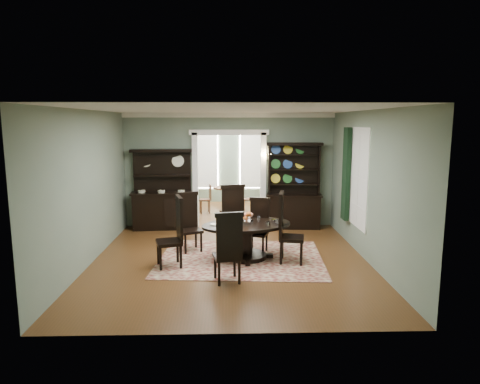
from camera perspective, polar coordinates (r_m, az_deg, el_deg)
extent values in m
cube|color=#583217|center=(8.72, -1.34, -9.20)|extent=(5.50, 6.00, 0.01)
cube|color=silver|center=(8.27, -1.42, 10.94)|extent=(5.50, 6.00, 0.01)
cube|color=gray|center=(8.80, -19.59, 0.50)|extent=(0.01, 6.00, 3.00)
cube|color=gray|center=(8.82, 16.79, 0.67)|extent=(0.01, 6.00, 3.00)
cube|color=gray|center=(5.42, -1.24, -4.17)|extent=(5.50, 0.01, 3.00)
cube|color=gray|center=(11.48, -10.60, 2.83)|extent=(1.85, 0.01, 3.00)
cube|color=gray|center=(11.49, 7.70, 2.91)|extent=(1.85, 0.01, 3.00)
cube|color=gray|center=(11.27, -1.47, 9.23)|extent=(1.80, 0.01, 0.50)
cube|color=white|center=(11.22, -1.47, 10.20)|extent=(5.50, 0.10, 0.12)
cube|color=#583217|center=(13.31, -1.44, -2.70)|extent=(3.50, 3.50, 0.01)
cube|color=silver|center=(13.02, -1.50, 10.34)|extent=(3.50, 3.50, 0.01)
cube|color=gray|center=(13.20, -9.11, 3.69)|extent=(0.01, 3.50, 3.00)
cube|color=gray|center=(13.20, 6.16, 3.76)|extent=(0.01, 3.50, 3.00)
cube|color=gray|center=(14.83, -1.49, 4.41)|extent=(3.50, 0.01, 3.00)
cube|color=white|center=(14.79, -4.79, 4.57)|extent=(1.05, 0.06, 2.20)
cube|color=white|center=(14.80, 1.81, 4.59)|extent=(1.05, 0.06, 2.20)
cube|color=white|center=(11.41, -5.97, 1.63)|extent=(0.14, 0.25, 2.50)
cube|color=white|center=(11.41, 3.09, 1.67)|extent=(0.14, 0.25, 2.50)
cube|color=white|center=(11.27, -1.47, 7.96)|extent=(2.08, 0.25, 0.14)
cube|color=white|center=(9.37, 15.62, 1.82)|extent=(0.02, 1.10, 2.00)
cube|color=white|center=(9.36, 15.53, 1.82)|extent=(0.01, 1.22, 2.12)
cube|color=black|center=(9.99, 13.98, 2.34)|extent=(0.10, 0.35, 2.10)
cube|color=gold|center=(11.27, 3.40, 4.64)|extent=(0.08, 0.05, 0.18)
sphere|color=#FFD88C|center=(11.11, 2.95, 4.99)|extent=(0.07, 0.07, 0.07)
sphere|color=#FFD88C|center=(11.13, 3.99, 4.98)|extent=(0.07, 0.07, 0.07)
cube|color=maroon|center=(8.85, 0.11, -8.84)|extent=(3.47, 2.79, 0.01)
ellipsoid|color=black|center=(8.69, 0.90, -4.40)|extent=(2.10, 1.63, 0.05)
cylinder|color=black|center=(8.70, 0.90, -4.62)|extent=(2.12, 2.12, 0.03)
cylinder|color=black|center=(8.77, 0.90, -6.53)|extent=(0.23, 0.23, 0.64)
cylinder|color=black|center=(8.87, 0.89, -8.52)|extent=(0.82, 0.82, 0.10)
cylinder|color=silver|center=(8.74, 0.89, -3.99)|extent=(0.28, 0.28, 0.05)
cube|color=black|center=(9.31, -6.60, -5.16)|extent=(0.58, 0.57, 0.06)
cube|color=black|center=(9.40, -7.01, -2.59)|extent=(0.43, 0.22, 0.76)
cube|color=black|center=(9.33, -7.06, -0.24)|extent=(0.48, 0.25, 0.08)
cylinder|color=black|center=(9.15, -7.28, -6.88)|extent=(0.05, 0.05, 0.45)
cylinder|color=black|center=(9.26, -5.20, -6.65)|extent=(0.05, 0.05, 0.45)
cylinder|color=black|center=(9.48, -7.92, -6.33)|extent=(0.05, 0.05, 0.45)
cylinder|color=black|center=(9.58, -5.90, -6.12)|extent=(0.05, 0.05, 0.45)
cube|color=black|center=(9.34, -0.67, -4.73)|extent=(0.58, 0.56, 0.07)
cube|color=black|center=(9.45, -0.95, -1.86)|extent=(0.50, 0.15, 0.85)
cube|color=black|center=(9.38, -0.96, 0.74)|extent=(0.55, 0.18, 0.09)
cylinder|color=black|center=(9.18, -1.61, -6.59)|extent=(0.05, 0.05, 0.50)
cylinder|color=black|center=(9.26, 0.77, -6.45)|extent=(0.05, 0.05, 0.50)
cylinder|color=black|center=(9.55, -2.07, -5.96)|extent=(0.05, 0.05, 0.50)
cylinder|color=black|center=(9.63, 0.23, -5.83)|extent=(0.05, 0.05, 0.50)
cube|color=black|center=(9.15, 2.34, -5.58)|extent=(0.52, 0.51, 0.05)
cube|color=black|center=(9.23, 2.64, -3.15)|extent=(0.41, 0.18, 0.70)
cube|color=black|center=(9.16, 2.66, -0.95)|extent=(0.45, 0.20, 0.07)
cylinder|color=black|center=(9.10, 1.08, -7.02)|extent=(0.04, 0.04, 0.41)
cylinder|color=black|center=(9.02, 3.07, -7.18)|extent=(0.04, 0.04, 0.41)
cylinder|color=black|center=(9.40, 1.63, -6.49)|extent=(0.04, 0.04, 0.41)
cylinder|color=black|center=(9.32, 3.56, -6.64)|extent=(0.04, 0.04, 0.41)
cube|color=black|center=(8.36, -9.44, -6.64)|extent=(0.58, 0.59, 0.06)
cube|color=black|center=(8.28, -8.07, -3.74)|extent=(0.18, 0.48, 0.82)
cube|color=black|center=(8.20, -8.14, -0.86)|extent=(0.21, 0.53, 0.08)
cylinder|color=black|center=(8.58, -10.85, -7.94)|extent=(0.05, 0.05, 0.49)
cylinder|color=black|center=(8.22, -10.54, -8.71)|extent=(0.05, 0.05, 0.49)
cylinder|color=black|center=(8.63, -8.32, -7.78)|extent=(0.05, 0.05, 0.49)
cylinder|color=black|center=(8.27, -7.90, -8.53)|extent=(0.05, 0.05, 0.49)
cube|color=black|center=(8.56, 6.91, -6.12)|extent=(0.56, 0.58, 0.06)
cube|color=black|center=(8.46, 5.50, -3.24)|extent=(0.15, 0.50, 0.84)
cube|color=black|center=(8.38, 5.55, -0.35)|extent=(0.18, 0.55, 0.09)
cylinder|color=black|center=(8.44, 8.16, -8.14)|extent=(0.05, 0.05, 0.50)
cylinder|color=black|center=(8.81, 8.21, -7.38)|extent=(0.05, 0.05, 0.50)
cylinder|color=black|center=(8.45, 5.49, -8.05)|extent=(0.05, 0.05, 0.50)
cylinder|color=black|center=(8.82, 5.66, -7.30)|extent=(0.05, 0.05, 0.50)
cube|color=black|center=(7.52, -1.74, -8.59)|extent=(0.54, 0.52, 0.06)
cube|color=black|center=(7.22, -1.42, -6.09)|extent=(0.45, 0.15, 0.77)
cube|color=black|center=(7.13, -1.44, -3.04)|extent=(0.50, 0.17, 0.08)
cylinder|color=black|center=(7.79, -0.73, -9.69)|extent=(0.05, 0.05, 0.45)
cylinder|color=black|center=(7.73, -3.32, -9.89)|extent=(0.05, 0.05, 0.45)
cylinder|color=black|center=(7.47, -0.09, -10.55)|extent=(0.05, 0.05, 0.45)
cylinder|color=black|center=(7.40, -2.80, -10.77)|extent=(0.05, 0.05, 0.45)
cube|color=black|center=(11.36, -10.32, -2.53)|extent=(1.52, 0.62, 0.93)
cube|color=black|center=(11.28, -10.39, -0.13)|extent=(1.61, 0.67, 0.05)
cube|color=black|center=(11.40, -10.32, 2.80)|extent=(1.48, 0.19, 1.09)
cube|color=black|center=(11.32, -10.38, 2.19)|extent=(1.45, 0.37, 0.04)
cube|color=black|center=(11.24, -10.49, 5.46)|extent=(1.60, 0.44, 0.07)
cube|color=black|center=(11.36, 7.19, -2.61)|extent=(1.38, 0.59, 0.86)
cube|color=black|center=(11.28, 7.24, -0.42)|extent=(1.48, 0.64, 0.04)
cube|color=black|center=(11.38, 7.16, 3.03)|extent=(1.34, 0.17, 1.30)
cube|color=black|center=(11.20, 3.93, 2.98)|extent=(0.07, 0.25, 1.34)
cube|color=black|center=(11.40, 10.48, 2.96)|extent=(0.07, 0.25, 1.34)
cube|color=black|center=(11.21, 7.32, 6.38)|extent=(1.46, 0.42, 0.08)
cube|color=black|center=(11.33, 7.19, 1.05)|extent=(1.36, 0.36, 0.03)
cube|color=black|center=(11.28, 7.23, 2.98)|extent=(1.36, 0.36, 0.03)
cube|color=black|center=(11.25, 7.27, 4.92)|extent=(1.36, 0.36, 0.03)
cylinder|color=#592C19|center=(13.23, -1.78, 0.59)|extent=(0.84, 0.84, 0.04)
cylinder|color=#592C19|center=(13.29, -1.78, -0.99)|extent=(0.11, 0.11, 0.74)
cylinder|color=#592C19|center=(13.36, -1.77, -2.50)|extent=(0.46, 0.46, 0.06)
cylinder|color=#592C19|center=(13.15, -4.71, -1.02)|extent=(0.37, 0.37, 0.04)
cube|color=#592C19|center=(13.14, -4.02, -0.01)|extent=(0.10, 0.33, 0.46)
cylinder|color=#592C19|center=(13.29, -5.34, -1.83)|extent=(0.03, 0.03, 0.41)
cylinder|color=#592C19|center=(13.04, -5.17, -2.04)|extent=(0.03, 0.03, 0.41)
cylinder|color=#592C19|center=(13.33, -4.24, -1.78)|extent=(0.03, 0.03, 0.41)
cylinder|color=#592C19|center=(13.08, -4.06, -1.99)|extent=(0.03, 0.03, 0.41)
cylinder|color=#592C19|center=(13.24, 1.10, -0.97)|extent=(0.36, 0.36, 0.04)
cube|color=#592C19|center=(13.20, 0.41, -0.02)|extent=(0.04, 0.32, 0.45)
cylinder|color=#592C19|center=(13.16, 1.65, -1.93)|extent=(0.03, 0.03, 0.40)
cylinder|color=#592C19|center=(13.40, 1.63, -1.72)|extent=(0.03, 0.03, 0.40)
cylinder|color=#592C19|center=(13.16, 0.56, -1.93)|extent=(0.03, 0.03, 0.40)
cylinder|color=#592C19|center=(13.40, 0.56, -1.72)|extent=(0.03, 0.03, 0.40)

